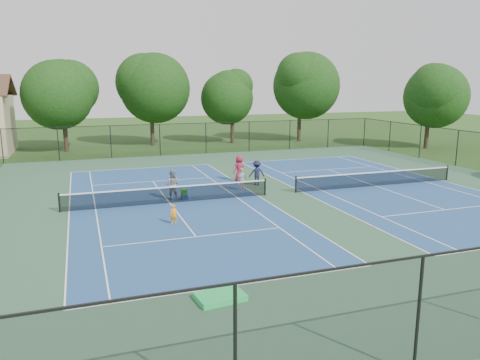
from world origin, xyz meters
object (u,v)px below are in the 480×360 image
object	(u,v)px
tree_back_b	(151,85)
ball_crate	(184,197)
tree_back_d	(300,83)
tree_back_a	(62,91)
child_player	(174,214)
bystander_a	(242,179)
ball_hopper	(184,192)
instructor	(172,185)
tree_side_e	(430,93)
bystander_c	(239,168)
tree_back_c	(232,95)
bystander_b	(257,173)

from	to	relation	value
tree_back_b	ball_crate	xyz separation A→B (m)	(-2.01, -25.42, -6.45)
tree_back_d	tree_back_a	bearing A→B (deg)	-180.00
child_player	bystander_a	world-z (taller)	bystander_a
tree_back_d	ball_hopper	world-z (taller)	tree_back_d
instructor	ball_hopper	size ratio (longest dim) A/B	4.87
tree_side_e	instructor	bearing A→B (deg)	-156.01
tree_side_e	child_player	bearing A→B (deg)	-149.36
ball_crate	ball_hopper	size ratio (longest dim) A/B	1.00
bystander_a	tree_side_e	bearing A→B (deg)	170.60
instructor	bystander_c	distance (m)	6.61
instructor	ball_hopper	world-z (taller)	instructor
bystander_a	tree_back_c	bearing A→B (deg)	-142.29
tree_back_a	tree_back_d	world-z (taller)	tree_back_d
tree_side_e	bystander_c	world-z (taller)	tree_side_e
tree_back_a	tree_side_e	xyz separation A→B (m)	(36.00, -10.00, -0.23)
bystander_b	tree_back_a	bearing A→B (deg)	-53.64
tree_back_d	ball_crate	distance (m)	30.90
tree_back_a	tree_back_c	distance (m)	18.04
tree_back_d	bystander_c	xyz separation A→B (m)	(-14.18, -19.51, -5.91)
tree_side_e	ball_crate	size ratio (longest dim) A/B	23.55
tree_back_b	tree_back_d	world-z (taller)	tree_back_d
tree_back_d	tree_back_c	bearing A→B (deg)	172.87
bystander_a	bystander_c	xyz separation A→B (m)	(0.80, 2.79, 0.18)
instructor	bystander_a	size ratio (longest dim) A/B	1.23
tree_back_b	ball_hopper	size ratio (longest dim) A/B	26.72
tree_back_d	bystander_b	xyz separation A→B (m)	(-13.49, -21.10, -5.98)
tree_back_b	child_player	xyz separation A→B (m)	(-3.55, -30.10, -6.10)
ball_hopper	bystander_a	bearing A→B (deg)	15.57
instructor	tree_back_d	bearing A→B (deg)	-107.62
tree_side_e	bystander_b	world-z (taller)	tree_side_e
tree_back_d	bystander_a	size ratio (longest dim) A/B	6.97
ball_crate	tree_back_d	bearing A→B (deg)	50.94
tree_side_e	ball_hopper	size ratio (longest dim) A/B	23.64
tree_back_d	tree_side_e	bearing A→B (deg)	-45.00
tree_back_a	bystander_b	bearing A→B (deg)	-59.34
tree_back_a	bystander_a	xyz separation A→B (m)	(11.02, -22.30, -5.29)
child_player	bystander_a	xyz separation A→B (m)	(5.57, 5.80, 0.25)
instructor	ball_crate	bearing A→B (deg)	-176.14
tree_back_d	ball_crate	bearing A→B (deg)	-129.06
bystander_c	ball_hopper	world-z (taller)	bystander_c
bystander_c	ball_crate	bearing A→B (deg)	18.29
tree_back_d	child_player	distance (m)	35.38
tree_back_a	bystander_c	size ratio (longest dim) A/B	4.98
tree_back_d	tree_back_b	bearing A→B (deg)	173.29
instructor	bystander_b	bearing A→B (deg)	-138.58
tree_back_b	bystander_a	world-z (taller)	tree_back_b
tree_back_b	bystander_c	xyz separation A→B (m)	(2.82, -21.51, -5.68)
bystander_a	bystander_b	bearing A→B (deg)	-176.76
tree_side_e	bystander_a	distance (m)	28.30
child_player	bystander_a	bearing A→B (deg)	44.55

